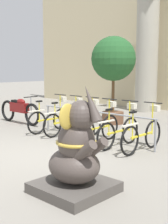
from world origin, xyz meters
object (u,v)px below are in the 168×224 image
Objects in this scene: bicycle_0 at (50,118)px; bicycle_3 at (99,127)px; elephant_statue at (76,157)px; bicycle_5 at (143,134)px; bicycle_2 at (82,123)px; bicycle_4 at (120,130)px; potted_tree at (113,63)px; bicycle_1 at (66,121)px; motorcycle at (20,110)px.

bicycle_0 is 1.92m from bicycle_3.
elephant_statue is (3.77, -2.74, 0.16)m from bicycle_0.
bicycle_3 is 1.00× the size of bicycle_5.
bicycle_2 is 1.00× the size of bicycle_4.
potted_tree is at bearing 130.84° from bicycle_4.
bicycle_5 is at bearing -0.84° from bicycle_2.
bicycle_3 is 1.28m from bicycle_5.
bicycle_0 is at bearing -178.85° from bicycle_2.
bicycle_0 is 4.67m from elephant_statue.
bicycle_1 is 0.75× the size of motorcycle.
bicycle_2 is 1.92m from bicycle_5.
bicycle_5 is 0.97× the size of elephant_statue.
bicycle_4 is (2.56, -0.02, 0.00)m from bicycle_0.
bicycle_1 is 4.19m from elephant_statue.
bicycle_5 is (2.56, -0.03, 0.00)m from bicycle_1.
bicycle_2 is 1.00× the size of bicycle_3.
bicycle_4 and bicycle_5 have the same top height.
bicycle_1 is 0.97× the size of elephant_statue.
bicycle_4 is at bearing -1.49° from bicycle_1.
motorcycle is (-1.85, 0.21, 0.07)m from bicycle_0.
bicycle_2 is at bearing 1.15° from bicycle_0.
bicycle_1 is at bearing -86.11° from potted_tree.
motorcycle is 0.73× the size of potted_tree.
bicycle_0 is 1.00× the size of bicycle_4.
bicycle_2 is at bearing 131.99° from elephant_statue.
bicycle_0 is at bearing -177.29° from bicycle_1.
elephant_statue is at bearing -66.01° from bicycle_4.
elephant_statue reaches higher than bicycle_4.
bicycle_2 is 1.28m from bicycle_4.
elephant_statue is (2.49, -2.77, 0.16)m from bicycle_2.
motorcycle is at bearing 176.63° from bicycle_2.
bicycle_1 is 1.28m from bicycle_3.
bicycle_3 and bicycle_5 have the same top height.
bicycle_2 is 0.64m from bicycle_3.
bicycle_2 is 3.00m from potted_tree.
bicycle_5 is at bearing 101.79° from elephant_statue.
bicycle_5 is at bearing -2.41° from motorcycle.
bicycle_0 and bicycle_5 have the same top height.
bicycle_1 is 0.55× the size of potted_tree.
potted_tree is (-0.80, 2.36, 1.66)m from bicycle_2.
bicycle_1 is 0.64m from bicycle_2.
bicycle_2 and bicycle_5 have the same top height.
bicycle_3 is at bearing -59.16° from potted_tree.
bicycle_0 is 0.75× the size of motorcycle.
bicycle_2 is at bearing -3.37° from motorcycle.
bicycle_4 is at bearing -0.44° from bicycle_0.
bicycle_0 is at bearing 179.24° from bicycle_3.
bicycle_5 is at bearing -0.04° from bicycle_0.
bicycle_1 and bicycle_5 have the same top height.
bicycle_3 and bicycle_4 have the same top height.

